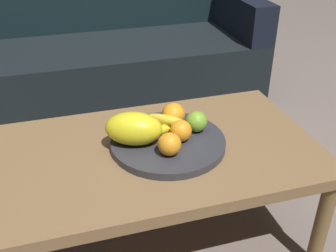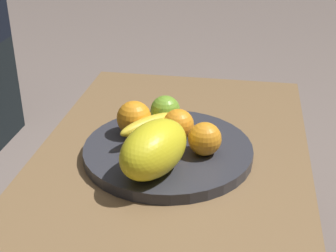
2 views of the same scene
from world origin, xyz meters
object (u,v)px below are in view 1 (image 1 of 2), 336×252
apple_front (197,121)px  orange_front (181,131)px  couch (108,55)px  banana_bunch (166,125)px  coffee_table (154,160)px  orange_right (173,114)px  melon_large_front (134,129)px  orange_left (170,144)px  fruit_bowl (168,142)px

apple_front → orange_front: bearing=-148.9°
orange_front → couch: bearing=92.7°
orange_front → banana_bunch: (-0.03, 0.07, -0.01)m
coffee_table → orange_front: orange_front is taller
couch → orange_right: bearing=-86.7°
melon_large_front → orange_left: (0.09, -0.09, -0.02)m
fruit_bowl → orange_right: 0.11m
fruit_bowl → banana_bunch: banana_bunch is taller
melon_large_front → apple_front: size_ratio=2.56×
couch → fruit_bowl: couch is taller
melon_large_front → apple_front: bearing=4.0°
orange_front → orange_left: 0.09m
orange_front → orange_right: size_ratio=0.89×
couch → orange_front: size_ratio=23.79×
fruit_bowl → orange_right: (0.04, 0.09, 0.05)m
couch → melon_large_front: size_ratio=9.30×
couch → orange_front: bearing=-87.3°
coffee_table → orange_front: bearing=-6.6°
coffee_table → orange_right: size_ratio=13.34×
couch → orange_left: 1.27m
coffee_table → apple_front: bearing=11.4°
orange_left → orange_right: 0.18m
coffee_table → orange_front: (0.09, -0.01, 0.11)m
couch → banana_bunch: couch is taller
orange_right → orange_left: bearing=-110.7°
melon_large_front → banana_bunch: size_ratio=1.13×
banana_bunch → orange_right: bearing=45.4°
fruit_bowl → orange_right: size_ratio=4.69×
fruit_bowl → apple_front: 0.12m
orange_left → apple_front: same height
orange_front → banana_bunch: orange_front is taller
melon_large_front → orange_left: size_ratio=2.53×
banana_bunch → melon_large_front: bearing=-161.3°
fruit_bowl → banana_bunch: (0.01, 0.05, 0.04)m
coffee_table → fruit_bowl: size_ratio=2.85×
coffee_table → orange_front: size_ratio=15.02×
orange_front → orange_right: (0.01, 0.10, 0.00)m
orange_left → melon_large_front: bearing=134.5°
fruit_bowl → orange_front: (0.04, -0.02, 0.05)m
apple_front → orange_left: bearing=-139.6°
couch → fruit_bowl: 1.18m
apple_front → melon_large_front: bearing=-176.0°
fruit_bowl → orange_front: size_ratio=5.27×
orange_left → apple_front: (0.13, 0.11, -0.00)m
coffee_table → couch: couch is taller
couch → orange_right: couch is taller
fruit_bowl → orange_right: bearing=62.8°
fruit_bowl → banana_bunch: size_ratio=2.34×
banana_bunch → coffee_table: bearing=-135.8°
fruit_bowl → banana_bunch: bearing=80.6°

